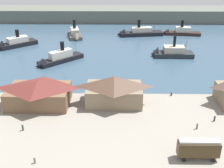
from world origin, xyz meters
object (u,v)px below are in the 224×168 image
Objects in this scene: pedestrian_walking_east at (215,119)px; mooring_post_west at (171,94)px; ferry_outer_harbor at (169,53)px; ferry_shed_central_terminal at (114,90)px; ferry_approaching_east at (14,44)px; ferry_shed_customs_shed at (39,93)px; ferry_near_quay at (136,33)px; pedestrian_near_west_shed at (23,127)px; ferry_approaching_west at (179,32)px; ferry_moored_west at (57,59)px; pedestrian_at_waters_edge at (35,160)px; ferry_mid_harbor at (75,35)px; street_tram at (199,148)px; pedestrian_near_east_shed at (197,126)px.

mooring_post_west is (-8.37, 14.08, -0.30)m from pedestrian_walking_east.
ferry_shed_central_terminal is at bearing -117.40° from ferry_outer_harbor.
ferry_approaching_east is (-48.14, 57.17, -3.71)m from ferry_shed_central_terminal.
ferry_approaching_east is at bearing 115.04° from ferry_shed_customs_shed.
ferry_near_quay is 1.39× the size of ferry_approaching_east.
ferry_shed_central_terminal is 26.13m from pedestrian_near_west_shed.
ferry_outer_harbor reaches higher than ferry_approaching_west.
ferry_moored_west is at bearing 137.34° from pedestrian_walking_east.
pedestrian_at_waters_edge is at bearing -137.02° from mooring_post_west.
ferry_approaching_west is at bearing 5.69° from ferry_near_quay.
ferry_mid_harbor reaches higher than ferry_near_quay.
ferry_mid_harbor is (-38.61, 98.38, -2.26)m from street_tram.
street_tram is 0.46× the size of ferry_moored_west.
ferry_shed_central_terminal reaches higher than pedestrian_at_waters_edge.
ferry_near_quay is (27.00, 104.95, -0.39)m from pedestrian_at_waters_edge.
ferry_approaching_east reaches higher than pedestrian_near_west_shed.
ferry_shed_customs_shed is 20.95m from ferry_shed_central_terminal.
pedestrian_near_east_shed is 57.59m from ferry_outer_harbor.
ferry_outer_harbor is at bearing 61.14° from pedestrian_at_waters_edge.
pedestrian_at_waters_edge reaches higher than mooring_post_west.
mooring_post_west is (38.75, 18.96, -0.35)m from pedestrian_near_west_shed.
ferry_moored_west is (-40.79, 59.52, -2.21)m from street_tram.
ferry_shed_customs_shed is 37.00m from ferry_moored_west.
ferry_shed_central_terminal is at bearing 3.00° from ferry_shed_customs_shed.
pedestrian_near_east_shed is at bearing 75.63° from street_tram.
ferry_outer_harbor reaches higher than mooring_post_west.
ferry_shed_customs_shed is 0.82× the size of ferry_approaching_west.
street_tram is 0.43× the size of ferry_mid_harbor.
pedestrian_near_west_shed is at bearing 117.23° from pedestrian_at_waters_edge.
ferry_shed_central_terminal is 27.34m from pedestrian_walking_east.
pedestrian_at_waters_edge is at bearing -62.77° from pedestrian_near_west_shed.
ferry_approaching_west is (23.42, 2.33, -0.01)m from ferry_near_quay.
ferry_mid_harbor is at bearing 118.78° from mooring_post_west.
pedestrian_at_waters_edge is 0.92× the size of pedestrian_walking_east.
ferry_shed_central_terminal reaches higher than street_tram.
ferry_near_quay is at bearing 51.35° from ferry_moored_west.
pedestrian_walking_east is at bearing 5.91° from pedestrian_near_west_shed.
pedestrian_near_west_shed is 99.01m from ferry_near_quay.
ferry_outer_harbor is at bearing 92.51° from pedestrian_walking_east.
ferry_approaching_west is at bearing 59.49° from pedestrian_near_west_shed.
pedestrian_near_east_shed is at bearing -48.14° from ferry_moored_west.
ferry_approaching_east is 86.35m from ferry_approaching_west.
pedestrian_at_waters_edge is 108.37m from ferry_near_quay.
street_tram is 4.82× the size of pedestrian_near_west_shed.
ferry_mid_harbor is at bearing 93.17° from pedestrian_at_waters_edge.
ferry_shed_customs_shed is 75.71m from ferry_mid_harbor.
ferry_moored_west reaches higher than pedestrian_near_west_shed.
pedestrian_near_east_shed is at bearing -32.74° from ferry_shed_central_terminal.
mooring_post_west is (17.09, 4.72, -3.66)m from ferry_shed_central_terminal.
street_tram is 0.47× the size of ferry_outer_harbor.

